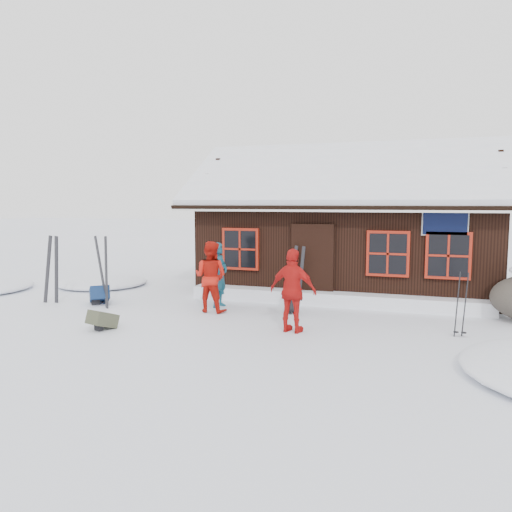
# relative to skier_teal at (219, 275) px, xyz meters

# --- Properties ---
(ground) EXTENTS (120.00, 120.00, 0.00)m
(ground) POSITION_rel_skier_teal_xyz_m (1.20, -1.14, -0.81)
(ground) COLOR white
(ground) RESTS_ON ground
(mountain_hut) EXTENTS (8.90, 6.09, 4.42)m
(mountain_hut) POSITION_rel_skier_teal_xyz_m (2.70, 3.84, 0.76)
(mountain_hut) COLOR black
(mountain_hut) RESTS_ON ground
(snow_drift) EXTENTS (7.60, 0.60, 0.35)m
(snow_drift) POSITION_rel_skier_teal_xyz_m (2.70, 1.11, -0.64)
(snow_drift) COLOR white
(snow_drift) RESTS_ON ground
(snow_mounds) EXTENTS (20.60, 13.20, 0.48)m
(snow_mounds) POSITION_rel_skier_teal_xyz_m (2.85, 0.72, -0.81)
(snow_mounds) COLOR white
(snow_mounds) RESTS_ON ground
(skier_teal) EXTENTS (0.43, 0.62, 1.62)m
(skier_teal) POSITION_rel_skier_teal_xyz_m (0.00, 0.00, 0.00)
(skier_teal) COLOR #134A5D
(skier_teal) RESTS_ON ground
(skier_orange_left) EXTENTS (0.87, 0.70, 1.70)m
(skier_orange_left) POSITION_rel_skier_teal_xyz_m (0.02, -0.58, 0.04)
(skier_orange_left) COLOR #B8160D
(skier_orange_left) RESTS_ON ground
(skier_orange_right) EXTENTS (1.05, 0.59, 1.70)m
(skier_orange_right) POSITION_rel_skier_teal_xyz_m (2.37, -1.81, 0.04)
(skier_orange_right) COLOR red
(skier_orange_right) RESTS_ON ground
(skier_crouched) EXTENTS (0.55, 0.54, 0.96)m
(skier_crouched) POSITION_rel_skier_teal_xyz_m (1.92, -0.13, -0.33)
(skier_crouched) COLOR black
(skier_crouched) RESTS_ON ground
(ski_pair_left) EXTENTS (0.60, 0.16, 1.82)m
(ski_pair_left) POSITION_rel_skier_teal_xyz_m (-4.30, -0.93, 0.05)
(ski_pair_left) COLOR black
(ski_pair_left) RESTS_ON ground
(ski_pair_mid) EXTENTS (0.60, 0.38, 1.83)m
(ski_pair_mid) POSITION_rel_skier_teal_xyz_m (-2.79, -0.85, 0.06)
(ski_pair_mid) COLOR black
(ski_pair_mid) RESTS_ON ground
(ski_pair_right) EXTENTS (0.53, 0.19, 1.56)m
(ski_pair_right) POSITION_rel_skier_teal_xyz_m (1.73, 1.06, -0.08)
(ski_pair_right) COLOR black
(ski_pair_right) RESTS_ON ground
(ski_poles) EXTENTS (0.23, 0.12, 1.31)m
(ski_poles) POSITION_rel_skier_teal_xyz_m (5.56, -1.07, -0.19)
(ski_poles) COLOR black
(ski_poles) RESTS_ON ground
(backpack_blue) EXTENTS (0.76, 0.78, 0.34)m
(backpack_blue) POSITION_rel_skier_teal_xyz_m (-3.10, -0.63, -0.64)
(backpack_blue) COLOR navy
(backpack_blue) RESTS_ON ground
(backpack_olive) EXTENTS (0.53, 0.62, 0.29)m
(backpack_olive) POSITION_rel_skier_teal_xyz_m (-1.42, -2.85, -0.67)
(backpack_olive) COLOR #3F422F
(backpack_olive) RESTS_ON ground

